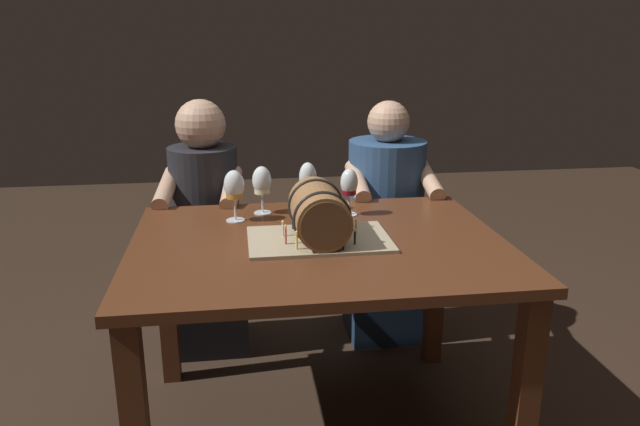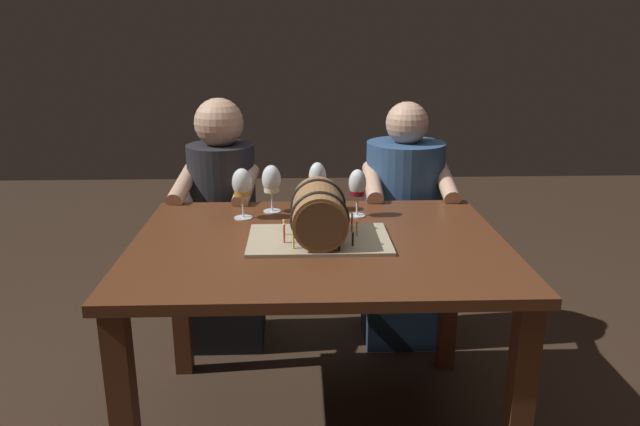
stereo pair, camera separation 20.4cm
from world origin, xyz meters
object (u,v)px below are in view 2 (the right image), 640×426
at_px(dining_table, 319,270).
at_px(wine_glass_empty, 317,178).
at_px(person_seated_right, 403,233).
at_px(barrel_cake, 320,216).
at_px(wine_glass_red, 357,185).
at_px(person_seated_left, 224,238).
at_px(wine_glass_amber, 242,185).
at_px(wine_glass_white, 271,181).

relative_size(dining_table, wine_glass_empty, 6.52).
bearing_deg(person_seated_right, dining_table, -120.28).
bearing_deg(barrel_cake, wine_glass_red, 61.75).
bearing_deg(person_seated_left, wine_glass_red, -37.08).
xyz_separation_m(barrel_cake, wine_glass_empty, (0.00, 0.36, 0.04)).
height_order(barrel_cake, wine_glass_red, barrel_cake).
distance_m(dining_table, wine_glass_empty, 0.43).
xyz_separation_m(dining_table, wine_glass_amber, (-0.28, 0.26, 0.24)).
xyz_separation_m(wine_glass_empty, wine_glass_amber, (-0.29, -0.09, -0.00)).
relative_size(barrel_cake, wine_glass_red, 2.61).
distance_m(dining_table, person_seated_right, 0.83).
bearing_deg(person_seated_right, person_seated_left, -179.97).
height_order(wine_glass_empty, person_seated_left, person_seated_left).
bearing_deg(wine_glass_white, wine_glass_empty, 3.12).
bearing_deg(dining_table, barrel_cake, -57.52).
xyz_separation_m(barrel_cake, person_seated_right, (0.41, 0.71, -0.31)).
height_order(dining_table, wine_glass_amber, wine_glass_amber).
relative_size(barrel_cake, wine_glass_empty, 2.46).
distance_m(barrel_cake, wine_glass_empty, 0.37).
xyz_separation_m(wine_glass_white, wine_glass_amber, (-0.11, -0.08, 0.01)).
height_order(wine_glass_empty, person_seated_right, person_seated_right).
height_order(wine_glass_amber, person_seated_left, person_seated_left).
xyz_separation_m(wine_glass_red, person_seated_left, (-0.57, 0.43, -0.35)).
bearing_deg(wine_glass_amber, dining_table, -43.40).
xyz_separation_m(dining_table, person_seated_left, (-0.41, 0.71, -0.12)).
distance_m(wine_glass_red, person_seated_left, 0.80).
relative_size(wine_glass_red, wine_glass_white, 0.98).
relative_size(dining_table, wine_glass_white, 6.79).
bearing_deg(person_seated_left, wine_glass_white, -56.26).
relative_size(wine_glass_red, person_seated_left, 0.16).
relative_size(wine_glass_red, person_seated_right, 0.16).
bearing_deg(wine_glass_white, barrel_cake, -63.38).
height_order(barrel_cake, person_seated_left, person_seated_left).
distance_m(barrel_cake, person_seated_right, 0.88).
bearing_deg(person_seated_right, wine_glass_white, -148.40).
xyz_separation_m(wine_glass_empty, person_seated_left, (-0.42, 0.35, -0.37)).
distance_m(wine_glass_white, person_seated_right, 0.77).
bearing_deg(wine_glass_empty, person_seated_left, 140.15).
height_order(wine_glass_amber, person_seated_right, person_seated_right).
bearing_deg(person_seated_left, wine_glass_empty, -39.85).
xyz_separation_m(wine_glass_red, wine_glass_empty, (-0.15, 0.08, 0.01)).
distance_m(wine_glass_amber, person_seated_left, 0.59).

